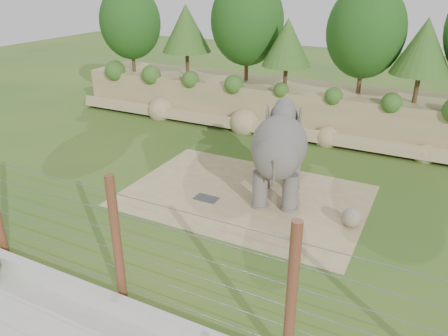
% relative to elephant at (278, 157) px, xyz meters
% --- Properties ---
extents(ground, '(90.00, 90.00, 0.00)m').
position_rel_elephant_xyz_m(ground, '(-1.74, -3.49, -1.84)').
color(ground, '#315F22').
rests_on(ground, ground).
extents(back_embankment, '(30.00, 5.52, 8.77)m').
position_rel_elephant_xyz_m(back_embankment, '(-1.15, 9.19, 2.13)').
color(back_embankment, '#9E8C5C').
rests_on(back_embankment, ground).
extents(dirt_patch, '(10.00, 7.00, 0.02)m').
position_rel_elephant_xyz_m(dirt_patch, '(-1.24, -0.49, -1.83)').
color(dirt_patch, tan).
rests_on(dirt_patch, ground).
extents(drain_grate, '(1.00, 0.60, 0.03)m').
position_rel_elephant_xyz_m(drain_grate, '(-2.56, -1.50, -1.80)').
color(drain_grate, '#262628').
rests_on(drain_grate, dirt_patch).
extents(elephant, '(3.05, 4.89, 3.68)m').
position_rel_elephant_xyz_m(elephant, '(0.00, 0.00, 0.00)').
color(elephant, '#68635C').
rests_on(elephant, ground).
extents(stone_ball, '(0.74, 0.74, 0.74)m').
position_rel_elephant_xyz_m(stone_ball, '(3.32, -0.96, -1.45)').
color(stone_ball, gray).
rests_on(stone_ball, dirt_patch).
extents(retaining_wall, '(26.00, 0.35, 0.50)m').
position_rel_elephant_xyz_m(retaining_wall, '(-1.74, -8.49, -1.59)').
color(retaining_wall, '#BAB9AE').
rests_on(retaining_wall, ground).
extents(barrier_fence, '(20.26, 0.26, 4.00)m').
position_rel_elephant_xyz_m(barrier_fence, '(-1.74, -7.99, 0.16)').
color(barrier_fence, '#592F1E').
rests_on(barrier_fence, ground).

